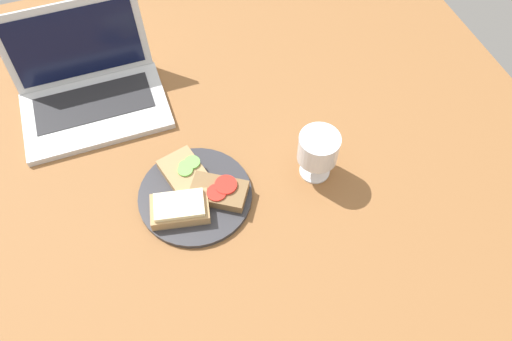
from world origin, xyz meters
TOP-DOWN VIEW (x-y plane):
  - wooden_table at (0.00, 0.00)cm, footprint 140.00×140.00cm
  - plate at (-11.56, -6.71)cm, footprint 23.31×23.31cm
  - sandwich_with_cucumber at (-12.26, -1.83)cm, footprint 10.02×12.30cm
  - sandwich_with_cheese at (-15.36, -9.80)cm, footprint 12.60×9.15cm
  - sandwich_with_tomato at (-6.91, -8.48)cm, footprint 13.03×11.59cm
  - wine_glass at (14.00, -9.07)cm, footprint 8.30×8.30cm
  - laptop at (-27.02, 26.73)cm, footprint 32.27×25.12cm

SIDE VIEW (x-z plane):
  - wooden_table at x=0.00cm, z-range 0.00..3.00cm
  - plate at x=-11.56cm, z-range 3.00..4.07cm
  - sandwich_with_cucumber at x=-12.26cm, z-range 3.92..6.57cm
  - sandwich_with_tomato at x=-6.91cm, z-range 3.93..6.71cm
  - sandwich_with_cheese at x=-15.36cm, z-range 3.97..7.32cm
  - laptop at x=-27.02cm, z-range -2.87..17.34cm
  - wine_glass at x=14.00cm, z-range 5.07..16.58cm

